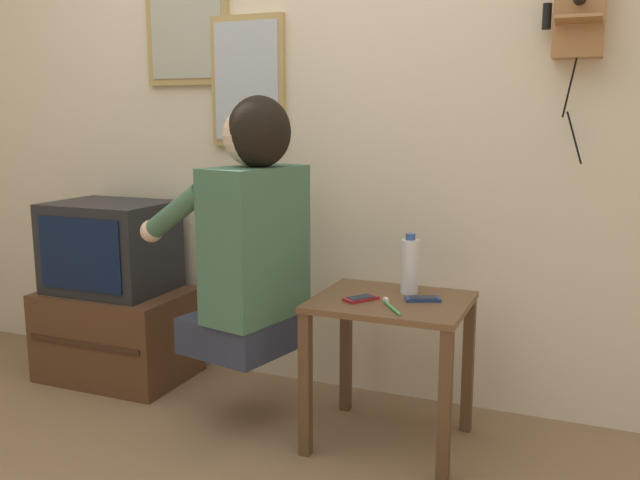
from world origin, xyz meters
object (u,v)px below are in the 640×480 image
object	(u,v)px
wall_phone_antique	(580,8)
television	(110,247)
cell_phone_spare	(423,299)
framed_picture	(187,37)
person	(250,232)
wall_mirror	(248,81)
cell_phone_held	(361,299)
water_bottle	(410,266)
toothbrush	(391,306)

from	to	relation	value
wall_phone_antique	television	bearing A→B (deg)	-173.85
wall_phone_antique	cell_phone_spare	xyz separation A→B (m)	(-0.45, -0.35, -1.02)
framed_picture	cell_phone_spare	size ratio (longest dim) A/B	3.09
person	wall_mirror	distance (m)	0.79
wall_phone_antique	framed_picture	size ratio (longest dim) A/B	1.76
wall_phone_antique	cell_phone_held	bearing A→B (deg)	-146.48
television	wall_mirror	world-z (taller)	wall_mirror
wall_phone_antique	water_bottle	world-z (taller)	wall_phone_antique
toothbrush	person	bearing A→B (deg)	139.19
cell_phone_held	toothbrush	distance (m)	0.14
person	framed_picture	size ratio (longest dim) A/B	2.28
framed_picture	wall_mirror	xyz separation A→B (m)	(0.31, -0.00, -0.20)
person	cell_phone_spare	xyz separation A→B (m)	(0.65, 0.08, -0.21)
wall_mirror	television	bearing A→B (deg)	-157.04
water_bottle	framed_picture	bearing A→B (deg)	164.50
water_bottle	cell_phone_held	bearing A→B (deg)	-129.47
person	wall_phone_antique	distance (m)	1.43
framed_picture	cell_phone_held	size ratio (longest dim) A/B	3.13
wall_phone_antique	wall_mirror	xyz separation A→B (m)	(-1.35, 0.04, -0.22)
wall_phone_antique	framed_picture	xyz separation A→B (m)	(-1.66, 0.04, -0.02)
wall_phone_antique	person	bearing A→B (deg)	-158.36
television	cell_phone_held	world-z (taller)	television
wall_mirror	toothbrush	size ratio (longest dim) A/B	4.02
wall_phone_antique	water_bottle	bearing A→B (deg)	-152.49
television	cell_phone_spare	world-z (taller)	television
water_bottle	wall_phone_antique	bearing A→B (deg)	27.51
television	toothbrush	size ratio (longest dim) A/B	3.75
cell_phone_held	toothbrush	xyz separation A→B (m)	(0.13, -0.06, 0.00)
water_bottle	toothbrush	size ratio (longest dim) A/B	1.60
cell_phone_held	water_bottle	bearing A→B (deg)	84.93
toothbrush	framed_picture	bearing A→B (deg)	119.58
wall_mirror	cell_phone_spare	distance (m)	1.26
person	cell_phone_spare	distance (m)	0.69
wall_mirror	cell_phone_held	world-z (taller)	wall_mirror
person	water_bottle	size ratio (longest dim) A/B	4.34
framed_picture	cell_phone_spare	xyz separation A→B (m)	(1.21, -0.40, -0.99)
wall_phone_antique	framed_picture	distance (m)	1.66
wall_phone_antique	cell_phone_spare	world-z (taller)	wall_phone_antique
wall_mirror	water_bottle	size ratio (longest dim) A/B	2.52
wall_phone_antique	cell_phone_spare	bearing A→B (deg)	-141.89
person	toothbrush	world-z (taller)	person
water_bottle	toothbrush	distance (m)	0.24
framed_picture	toothbrush	size ratio (longest dim) A/B	3.04
framed_picture	person	bearing A→B (deg)	-40.45
cell_phone_held	water_bottle	world-z (taller)	water_bottle
person	wall_mirror	bearing A→B (deg)	40.88
television	cell_phone_held	xyz separation A→B (m)	(1.29, -0.22, -0.05)
framed_picture	cell_phone_held	world-z (taller)	framed_picture
television	framed_picture	xyz separation A→B (m)	(0.29, 0.25, 0.94)
television	wall_mirror	bearing A→B (deg)	22.96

